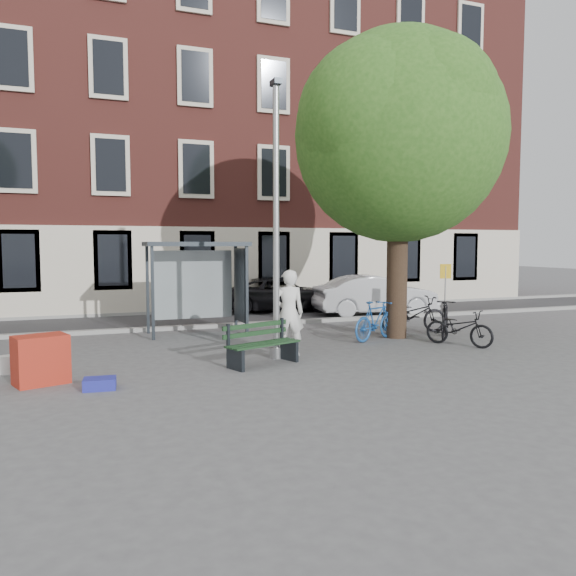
{
  "coord_description": "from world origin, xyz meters",
  "views": [
    {
      "loc": [
        -4.08,
        -11.76,
        2.55
      ],
      "look_at": [
        1.05,
        2.08,
        1.4
      ],
      "focal_mm": 35.0,
      "sensor_mm": 36.0,
      "label": 1
    }
  ],
  "objects_px": {
    "bus_shelter": "(209,266)",
    "bench": "(262,346)",
    "bike_a": "(413,314)",
    "bike_d": "(445,320)",
    "bike_c": "(459,328)",
    "notice_sign": "(445,281)",
    "lamppost": "(276,234)",
    "car_silver": "(375,295)",
    "car_dark": "(280,294)",
    "painter": "(289,313)",
    "bike_b": "(376,320)",
    "red_stand": "(41,360)"
  },
  "relations": [
    {
      "from": "bus_shelter",
      "to": "bench",
      "type": "distance_m",
      "value": 4.9
    },
    {
      "from": "bike_a",
      "to": "bike_d",
      "type": "xyz_separation_m",
      "value": [
        0.16,
        -1.29,
        0.0
      ]
    },
    {
      "from": "bike_c",
      "to": "notice_sign",
      "type": "xyz_separation_m",
      "value": [
        1.51,
        2.69,
        0.97
      ]
    },
    {
      "from": "lamppost",
      "to": "bike_a",
      "type": "distance_m",
      "value": 5.82
    },
    {
      "from": "bike_c",
      "to": "bike_d",
      "type": "xyz_separation_m",
      "value": [
        0.27,
        0.97,
        0.07
      ]
    },
    {
      "from": "car_silver",
      "to": "car_dark",
      "type": "bearing_deg",
      "value": 57.1
    },
    {
      "from": "painter",
      "to": "bike_b",
      "type": "height_order",
      "value": "painter"
    },
    {
      "from": "bus_shelter",
      "to": "lamppost",
      "type": "bearing_deg",
      "value": -81.57
    },
    {
      "from": "bike_a",
      "to": "notice_sign",
      "type": "xyz_separation_m",
      "value": [
        1.4,
        0.43,
        0.9
      ]
    },
    {
      "from": "bike_d",
      "to": "notice_sign",
      "type": "bearing_deg",
      "value": -85.75
    },
    {
      "from": "bus_shelter",
      "to": "red_stand",
      "type": "relative_size",
      "value": 3.17
    },
    {
      "from": "bus_shelter",
      "to": "bike_a",
      "type": "xyz_separation_m",
      "value": [
        5.54,
        -2.0,
        -1.39
      ]
    },
    {
      "from": "red_stand",
      "to": "bike_c",
      "type": "bearing_deg",
      "value": 3.39
    },
    {
      "from": "painter",
      "to": "bike_a",
      "type": "height_order",
      "value": "painter"
    },
    {
      "from": "bike_b",
      "to": "bike_c",
      "type": "xyz_separation_m",
      "value": [
        1.56,
        -1.46,
        -0.07
      ]
    },
    {
      "from": "bike_b",
      "to": "car_silver",
      "type": "relative_size",
      "value": 0.4
    },
    {
      "from": "bus_shelter",
      "to": "bike_b",
      "type": "height_order",
      "value": "bus_shelter"
    },
    {
      "from": "bike_a",
      "to": "bike_b",
      "type": "distance_m",
      "value": 1.86
    },
    {
      "from": "bike_b",
      "to": "notice_sign",
      "type": "height_order",
      "value": "notice_sign"
    },
    {
      "from": "bike_d",
      "to": "lamppost",
      "type": "bearing_deg",
      "value": 49.18
    },
    {
      "from": "bike_b",
      "to": "car_dark",
      "type": "distance_m",
      "value": 7.1
    },
    {
      "from": "bike_d",
      "to": "car_silver",
      "type": "bearing_deg",
      "value": -58.42
    },
    {
      "from": "lamppost",
      "to": "red_stand",
      "type": "relative_size",
      "value": 6.79
    },
    {
      "from": "painter",
      "to": "lamppost",
      "type": "bearing_deg",
      "value": 38.46
    },
    {
      "from": "red_stand",
      "to": "car_dark",
      "type": "bearing_deg",
      "value": 49.3
    },
    {
      "from": "bike_d",
      "to": "bench",
      "type": "bearing_deg",
      "value": 53.77
    },
    {
      "from": "bus_shelter",
      "to": "bike_d",
      "type": "height_order",
      "value": "bus_shelter"
    },
    {
      "from": "car_silver",
      "to": "red_stand",
      "type": "bearing_deg",
      "value": 129.74
    },
    {
      "from": "car_dark",
      "to": "bike_d",
      "type": "bearing_deg",
      "value": -159.37
    },
    {
      "from": "bench",
      "to": "bike_c",
      "type": "xyz_separation_m",
      "value": [
        5.34,
        0.4,
        0.06
      ]
    },
    {
      "from": "notice_sign",
      "to": "bench",
      "type": "bearing_deg",
      "value": -136.08
    },
    {
      "from": "lamppost",
      "to": "painter",
      "type": "distance_m",
      "value": 1.84
    },
    {
      "from": "painter",
      "to": "bike_b",
      "type": "bearing_deg",
      "value": -149.15
    },
    {
      "from": "notice_sign",
      "to": "lamppost",
      "type": "bearing_deg",
      "value": -138.51
    },
    {
      "from": "red_stand",
      "to": "car_silver",
      "type": "bearing_deg",
      "value": 32.23
    },
    {
      "from": "painter",
      "to": "bike_d",
      "type": "relative_size",
      "value": 1.13
    },
    {
      "from": "bike_d",
      "to": "car_dark",
      "type": "bearing_deg",
      "value": -34.83
    },
    {
      "from": "bench",
      "to": "bike_d",
      "type": "bearing_deg",
      "value": -7.05
    },
    {
      "from": "bench",
      "to": "red_stand",
      "type": "distance_m",
      "value": 4.29
    },
    {
      "from": "car_silver",
      "to": "bus_shelter",
      "type": "bearing_deg",
      "value": 113.83
    },
    {
      "from": "bus_shelter",
      "to": "bench",
      "type": "xyz_separation_m",
      "value": [
        0.09,
        -4.66,
        -1.52
      ]
    },
    {
      "from": "painter",
      "to": "notice_sign",
      "type": "bearing_deg",
      "value": -148.7
    },
    {
      "from": "painter",
      "to": "bike_a",
      "type": "relative_size",
      "value": 0.99
    },
    {
      "from": "bike_a",
      "to": "red_stand",
      "type": "distance_m",
      "value": 10.14
    },
    {
      "from": "bus_shelter",
      "to": "car_dark",
      "type": "height_order",
      "value": "bus_shelter"
    },
    {
      "from": "car_dark",
      "to": "bike_a",
      "type": "bearing_deg",
      "value": -157.8
    },
    {
      "from": "bike_b",
      "to": "car_dark",
      "type": "height_order",
      "value": "car_dark"
    },
    {
      "from": "painter",
      "to": "bike_d",
      "type": "xyz_separation_m",
      "value": [
        4.73,
        0.62,
        -0.46
      ]
    },
    {
      "from": "bike_c",
      "to": "bike_b",
      "type": "bearing_deg",
      "value": 106.31
    },
    {
      "from": "bus_shelter",
      "to": "car_dark",
      "type": "relative_size",
      "value": 0.61
    }
  ]
}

